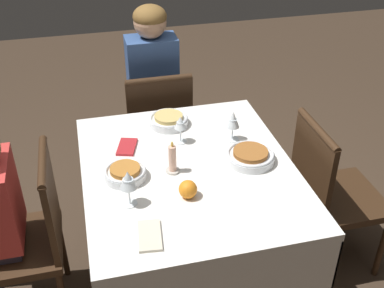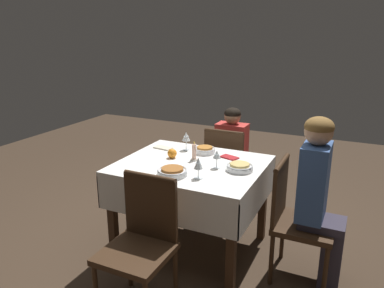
% 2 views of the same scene
% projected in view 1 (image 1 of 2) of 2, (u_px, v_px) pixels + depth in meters
% --- Properties ---
extents(ground_plane, '(8.00, 8.00, 0.00)m').
position_uv_depth(ground_plane, '(189.00, 282.00, 2.59)').
color(ground_plane, '#3D2D21').
extents(dining_table, '(1.12, 0.95, 0.76)m').
position_uv_depth(dining_table, '(189.00, 187.00, 2.23)').
color(dining_table, white).
rests_on(dining_table, ground_plane).
extents(chair_west, '(0.42, 0.42, 0.89)m').
position_uv_depth(chair_west, '(158.00, 127.00, 2.99)').
color(chair_west, '#382314').
rests_on(chair_west, ground_plane).
extents(chair_south, '(0.42, 0.42, 0.89)m').
position_uv_depth(chair_south, '(29.00, 234.00, 2.20)').
color(chair_south, '#382314').
rests_on(chair_south, ground_plane).
extents(chair_north, '(0.42, 0.42, 0.89)m').
position_uv_depth(chair_north, '(329.00, 190.00, 2.47)').
color(chair_north, '#382314').
rests_on(chair_north, ground_plane).
extents(person_adult_denim, '(0.34, 0.30, 1.23)m').
position_uv_depth(person_adult_denim, '(152.00, 88.00, 3.01)').
color(person_adult_denim, '#383342').
rests_on(person_adult_denim, ground_plane).
extents(bowl_west, '(0.20, 0.20, 0.06)m').
position_uv_depth(bowl_west, '(169.00, 120.00, 2.48)').
color(bowl_west, silver).
rests_on(bowl_west, dining_table).
extents(wine_glass_west, '(0.06, 0.06, 0.14)m').
position_uv_depth(wine_glass_west, '(180.00, 124.00, 2.30)').
color(wine_glass_west, white).
rests_on(wine_glass_west, dining_table).
extents(bowl_south, '(0.18, 0.18, 0.06)m').
position_uv_depth(bowl_south, '(125.00, 173.00, 2.09)').
color(bowl_south, silver).
rests_on(bowl_south, dining_table).
extents(wine_glass_south, '(0.07, 0.07, 0.16)m').
position_uv_depth(wine_glass_south, '(128.00, 181.00, 1.89)').
color(wine_glass_south, white).
rests_on(wine_glass_south, dining_table).
extents(bowl_north, '(0.22, 0.22, 0.06)m').
position_uv_depth(bowl_north, '(250.00, 156.00, 2.20)').
color(bowl_north, silver).
rests_on(bowl_north, dining_table).
extents(wine_glass_north, '(0.07, 0.07, 0.16)m').
position_uv_depth(wine_glass_north, '(233.00, 121.00, 2.31)').
color(wine_glass_north, white).
rests_on(wine_glass_north, dining_table).
extents(candle_centerpiece, '(0.06, 0.06, 0.16)m').
position_uv_depth(candle_centerpiece, '(172.00, 161.00, 2.11)').
color(candle_centerpiece, beige).
rests_on(candle_centerpiece, dining_table).
extents(orange_fruit, '(0.08, 0.08, 0.08)m').
position_uv_depth(orange_fruit, '(188.00, 189.00, 1.98)').
color(orange_fruit, orange).
rests_on(orange_fruit, dining_table).
extents(napkin_red_folded, '(0.17, 0.10, 0.01)m').
position_uv_depth(napkin_red_folded, '(150.00, 236.00, 1.80)').
color(napkin_red_folded, beige).
rests_on(napkin_red_folded, dining_table).
extents(napkin_spare_side, '(0.16, 0.12, 0.01)m').
position_uv_depth(napkin_spare_side, '(127.00, 147.00, 2.30)').
color(napkin_spare_side, '#AD2328').
rests_on(napkin_spare_side, dining_table).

